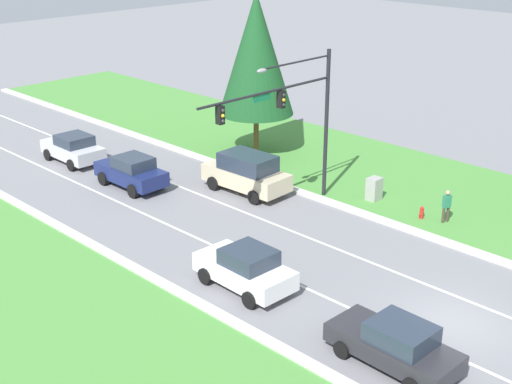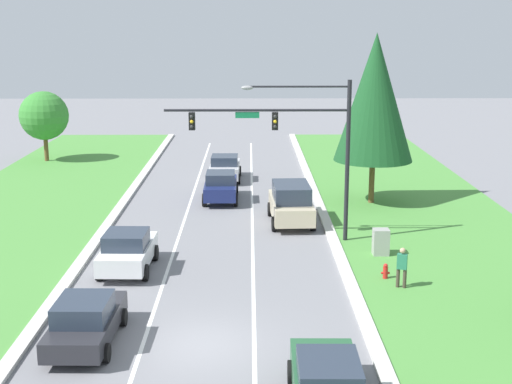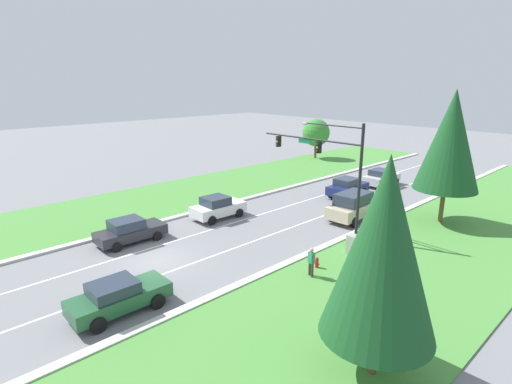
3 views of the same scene
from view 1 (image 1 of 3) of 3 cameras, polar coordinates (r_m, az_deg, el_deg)
The scene contains 13 objects.
ground_plane at distance 27.06m, azimuth 15.56°, elevation -10.10°, with size 160.00×160.00×0.00m, color slate.
lane_stripe_inner_left at distance 25.71m, azimuth 13.51°, elevation -11.71°, with size 0.14×81.00×0.01m.
lane_stripe_inner_right at distance 28.46m, azimuth 17.39°, elevation -8.63°, with size 0.14×81.00×0.01m.
traffic_signal_mast at distance 33.84m, azimuth 3.02°, elevation 6.65°, with size 8.55×0.41×7.64m.
white_sedan at distance 27.95m, azimuth -0.85°, elevation -6.12°, with size 2.17×4.20×1.72m.
navy_sedan at distance 38.59m, azimuth -9.93°, elevation 1.62°, with size 2.05×4.31×1.75m.
champagne_suv at distance 37.29m, azimuth -0.75°, elevation 1.56°, with size 2.35×4.84×2.10m.
charcoal_sedan at distance 24.01m, azimuth 11.07°, elevation -11.85°, with size 2.10×4.46×1.59m.
silver_sedan at distance 43.27m, azimuth -14.41°, elevation 3.42°, with size 2.14×4.26×1.68m.
utility_cabinet at distance 36.76m, azimuth 9.43°, elevation 0.20°, with size 0.70×0.60×1.25m.
pedestrian at distance 34.70m, azimuth 15.00°, elevation -1.04°, with size 0.43×0.33×1.69m.
fire_hydrant at distance 35.06m, azimuth 13.10°, elevation -1.67°, with size 0.34×0.20×0.70m.
conifer_near_right_tree at distance 42.10m, azimuth 0.02°, elevation 11.00°, with size 4.45×4.45×9.68m.
Camera 1 is at (-20.74, -10.47, 13.87)m, focal length 50.00 mm.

